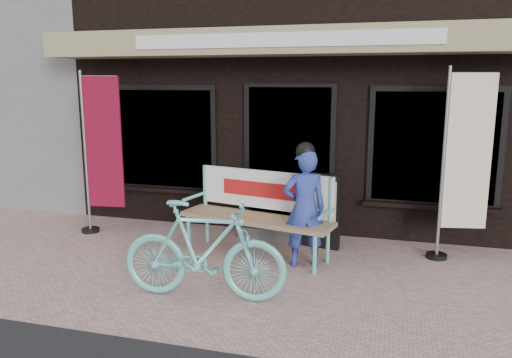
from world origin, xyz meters
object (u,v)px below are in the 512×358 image
(nobori_red, at_px, (101,151))
(menu_stand, at_px, (321,210))
(nobori_cream, at_px, (463,163))
(bicycle, at_px, (204,251))
(bench, at_px, (260,207))
(person, at_px, (304,206))

(nobori_red, xyz_separation_m, menu_stand, (3.21, 0.18, -0.71))
(nobori_cream, bearing_deg, menu_stand, 169.64)
(bicycle, height_order, menu_stand, bicycle)
(bicycle, bearing_deg, nobori_cream, -58.58)
(bench, bearing_deg, bicycle, -85.63)
(nobori_red, relative_size, nobori_cream, 0.99)
(bench, relative_size, nobori_red, 0.87)
(nobori_cream, height_order, menu_stand, nobori_cream)
(bicycle, xyz_separation_m, nobori_cream, (2.68, 1.97, 0.72))
(bench, distance_m, nobori_cream, 2.60)
(person, height_order, menu_stand, person)
(bench, height_order, person, person)
(person, relative_size, bicycle, 0.88)
(bicycle, height_order, nobori_red, nobori_red)
(person, distance_m, bicycle, 1.49)
(nobori_cream, bearing_deg, person, -169.04)
(bench, bearing_deg, nobori_cream, 23.95)
(nobori_red, height_order, menu_stand, nobori_red)
(person, relative_size, nobori_red, 0.64)
(menu_stand, bearing_deg, person, -87.52)
(person, xyz_separation_m, menu_stand, (0.11, 0.73, -0.23))
(nobori_cream, distance_m, menu_stand, 1.88)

